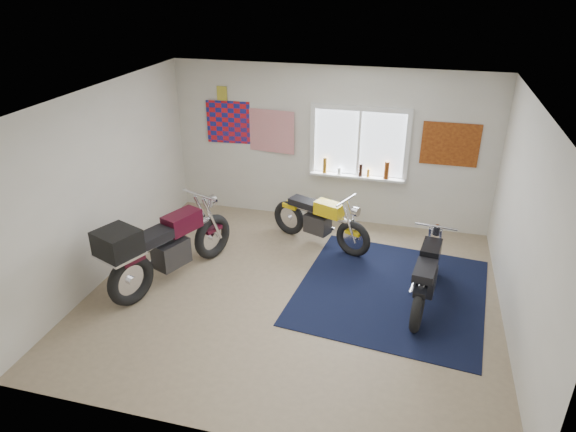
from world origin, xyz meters
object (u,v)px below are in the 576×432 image
(yellow_triumph, at_px, (320,221))
(black_chrome_bike, at_px, (426,276))
(navy_rug, at_px, (391,291))
(maroon_tourer, at_px, (163,247))

(yellow_triumph, bearing_deg, black_chrome_bike, -14.32)
(navy_rug, bearing_deg, black_chrome_bike, -17.77)
(navy_rug, height_order, maroon_tourer, maroon_tourer)
(yellow_triumph, relative_size, black_chrome_bike, 0.95)
(maroon_tourer, bearing_deg, black_chrome_bike, -60.67)
(navy_rug, bearing_deg, maroon_tourer, -169.13)
(black_chrome_bike, height_order, maroon_tourer, maroon_tourer)
(navy_rug, relative_size, maroon_tourer, 1.19)
(navy_rug, xyz_separation_m, maroon_tourer, (-3.13, -0.60, 0.59))
(yellow_triumph, bearing_deg, maroon_tourer, -115.62)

